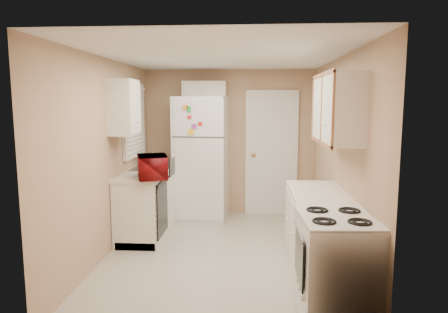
{
  "coord_description": "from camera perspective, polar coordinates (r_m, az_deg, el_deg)",
  "views": [
    {
      "loc": [
        0.35,
        -4.75,
        1.87
      ],
      "look_at": [
        0.0,
        0.5,
        1.15
      ],
      "focal_mm": 32.0,
      "sensor_mm": 36.0,
      "label": 1
    }
  ],
  "objects": [
    {
      "name": "interior_door",
      "position": [
        6.67,
        6.79,
        0.42
      ],
      "size": [
        0.86,
        0.06,
        2.08
      ],
      "primitive_type": "cube",
      "color": "silver",
      "rests_on": "floor"
    },
    {
      "name": "sink",
      "position": [
        6.06,
        -10.09,
        -1.92
      ],
      "size": [
        0.54,
        0.74,
        0.16
      ],
      "primitive_type": "cube",
      "color": "gray",
      "rests_on": "left_counter"
    },
    {
      "name": "wall_left",
      "position": [
        5.1,
        -16.28,
        -0.06
      ],
      "size": [
        3.8,
        3.8,
        0.0
      ],
      "primitive_type": "plane",
      "color": "tan",
      "rests_on": "floor"
    },
    {
      "name": "upper_cabinet_left",
      "position": [
        5.22,
        -14.14,
        6.8
      ],
      "size": [
        0.3,
        0.45,
        0.7
      ],
      "primitive_type": "cube",
      "color": "silver",
      "rests_on": "wall_left"
    },
    {
      "name": "wall_back",
      "position": [
        6.69,
        0.8,
        2.05
      ],
      "size": [
        2.8,
        2.8,
        0.0
      ],
      "primitive_type": "plane",
      "color": "tan",
      "rests_on": "floor"
    },
    {
      "name": "window_blinds",
      "position": [
        6.05,
        -12.66,
        5.05
      ],
      "size": [
        0.1,
        0.98,
        1.08
      ],
      "primitive_type": "cube",
      "color": "silver",
      "rests_on": "wall_left"
    },
    {
      "name": "microwave",
      "position": [
        5.18,
        -10.15,
        -1.44
      ],
      "size": [
        0.6,
        0.45,
        0.35
      ],
      "primitive_type": "imported",
      "rotation": [
        0.0,
        0.0,
        1.9
      ],
      "color": "maroon",
      "rests_on": "left_counter"
    },
    {
      "name": "soap_bottle",
      "position": [
        6.26,
        -10.1,
        -0.32
      ],
      "size": [
        0.12,
        0.12,
        0.21
      ],
      "primitive_type": "imported",
      "rotation": [
        0.0,
        0.0,
        0.32
      ],
      "color": "beige",
      "rests_on": "left_counter"
    },
    {
      "name": "wall_right",
      "position": [
        4.91,
        16.14,
        -0.36
      ],
      "size": [
        3.8,
        3.8,
        0.0
      ],
      "primitive_type": "plane",
      "color": "tan",
      "rests_on": "floor"
    },
    {
      "name": "right_counter",
      "position": [
        4.26,
        14.04,
        -11.92
      ],
      "size": [
        0.6,
        2.0,
        0.9
      ],
      "primitive_type": "cube",
      "color": "silver",
      "rests_on": "floor"
    },
    {
      "name": "ceiling",
      "position": [
        4.79,
        -0.41,
        14.15
      ],
      "size": [
        3.8,
        3.8,
        0.0
      ],
      "primitive_type": "plane",
      "color": "white",
      "rests_on": "floor"
    },
    {
      "name": "upper_cabinet_right",
      "position": [
        4.34,
        15.89,
        6.58
      ],
      "size": [
        0.3,
        1.2,
        0.7
      ],
      "primitive_type": "cube",
      "color": "silver",
      "rests_on": "wall_right"
    },
    {
      "name": "refrigerator",
      "position": [
        6.45,
        -3.17,
        -0.17
      ],
      "size": [
        0.87,
        0.85,
        1.95
      ],
      "primitive_type": "cube",
      "rotation": [
        0.0,
        0.0,
        -0.08
      ],
      "color": "silver",
      "rests_on": "floor"
    },
    {
      "name": "wall_front",
      "position": [
        2.94,
        -3.12,
        -5.37
      ],
      "size": [
        2.8,
        2.8,
        0.0
      ],
      "primitive_type": "plane",
      "color": "tan",
      "rests_on": "floor"
    },
    {
      "name": "floor",
      "position": [
        5.11,
        -0.38,
        -13.66
      ],
      "size": [
        3.8,
        3.8,
        0.0
      ],
      "primitive_type": "plane",
      "color": "beige",
      "rests_on": "ground"
    },
    {
      "name": "dishwasher",
      "position": [
        5.36,
        -8.89,
        -7.22
      ],
      "size": [
        0.03,
        0.58,
        0.72
      ],
      "primitive_type": "cube",
      "color": "black",
      "rests_on": "floor"
    },
    {
      "name": "cabinet_over_fridge",
      "position": [
        6.54,
        -2.8,
        8.93
      ],
      "size": [
        0.7,
        0.3,
        0.4
      ],
      "primitive_type": "cube",
      "color": "silver",
      "rests_on": "wall_back"
    },
    {
      "name": "stove",
      "position": [
        3.68,
        15.61,
        -15.11
      ],
      "size": [
        0.65,
        0.78,
        0.91
      ],
      "primitive_type": "cube",
      "rotation": [
        0.0,
        0.0,
        0.05
      ],
      "color": "silver",
      "rests_on": "floor"
    },
    {
      "name": "left_counter",
      "position": [
        6.0,
        -10.34,
        -6.02
      ],
      "size": [
        0.6,
        1.8,
        0.9
      ],
      "primitive_type": "cube",
      "color": "silver",
      "rests_on": "floor"
    }
  ]
}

